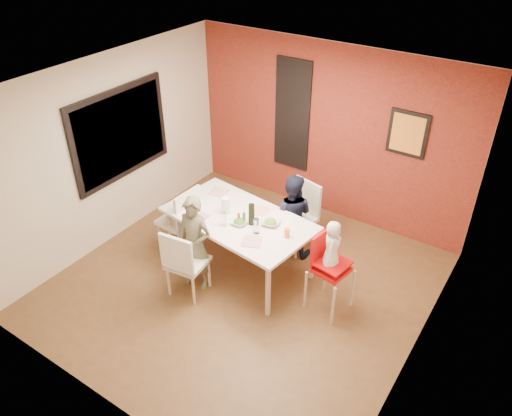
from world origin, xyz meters
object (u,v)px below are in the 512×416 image
Objects in this scene: paper_towel_roll at (226,206)px; high_chair at (328,265)px; dining_table at (239,222)px; chair_left at (182,218)px; chair_far at (301,211)px; chair_near at (183,261)px; toddler at (332,246)px; child_near at (195,244)px; child_far at (291,215)px; wine_bottle at (252,214)px.

high_chair is at bearing -0.65° from paper_towel_roll.
chair_left is at bearing -169.49° from dining_table.
dining_table is 1.03m from chair_far.
chair_near is 1.85m from toddler.
child_near is at bearing -112.67° from dining_table.
child_far is (-0.92, 0.70, -0.01)m from high_chair.
chair_left reaches higher than chair_near.
chair_far is 0.95× the size of high_chair.
chair_near is 0.75× the size of child_near.
chair_near is at bearing 43.47° from chair_left.
paper_towel_roll reaches higher than chair_far.
wine_bottle is 1.23× the size of paper_towel_roll.
toddler reaches higher than paper_towel_roll.
wine_bottle is (0.23, -0.03, 0.22)m from dining_table.
child_far is at bearing 61.89° from high_chair.
high_chair is at bearing 56.68° from toddler.
toddler reaches higher than chair_far.
toddler is at bearing -160.24° from chair_near.
wine_bottle is (1.08, 0.13, 0.38)m from chair_left.
wine_bottle is (0.48, 0.58, 0.30)m from child_near.
child_near is 0.66m from paper_towel_roll.
chair_far is 1.39m from toddler.
dining_table is 0.91m from chair_near.
chair_near is 0.93× the size of high_chair.
toddler is (0.95, -0.71, 0.32)m from child_far.
chair_left is 0.75m from child_near.
paper_towel_roll is (0.05, 0.84, 0.38)m from chair_near.
chair_near is 1.90m from chair_far.
child_far reaches higher than paper_towel_roll.
chair_left is 2.25m from toddler.
chair_far is 1.05m from wine_bottle.
chair_near is at bearing -97.16° from chair_far.
chair_left is 0.78× the size of child_near.
wine_bottle reaches higher than paper_towel_roll.
toddler is 1.14m from wine_bottle.
child_far reaches higher than chair_left.
high_chair is 0.31m from toddler.
child_far is at bearing 53.68° from child_near.
high_chair is 1.64× the size of toddler.
chair_far is at bearing 132.08° from chair_left.
chair_near is 0.95× the size of chair_left.
chair_left is 3.49× the size of wine_bottle.
child_far is (1.27, 0.83, 0.05)m from chair_left.
toddler is at bearing 10.83° from child_near.
child_near is (-0.25, -0.61, -0.08)m from dining_table.
dining_table is 1.34m from high_chair.
child_near reaches higher than paper_towel_roll.
chair_left is 1.52m from child_far.
chair_near is at bearing -119.71° from wine_bottle.
child_far reaches higher than chair_far.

